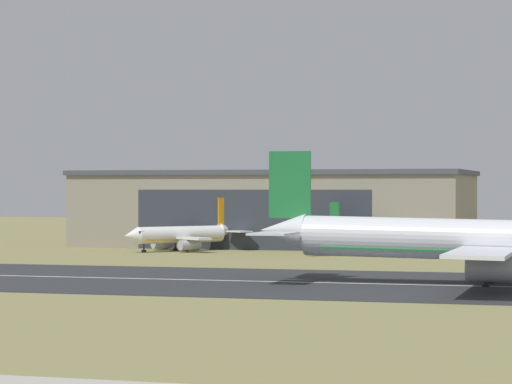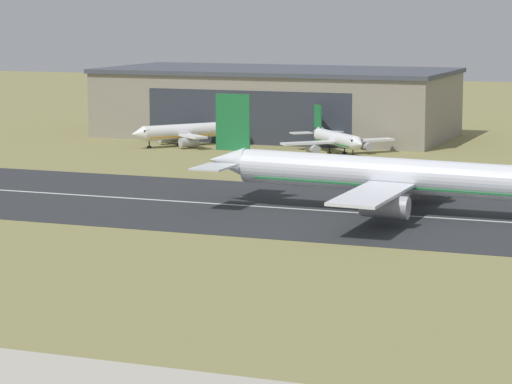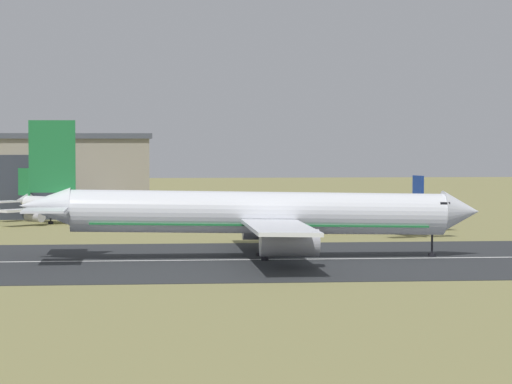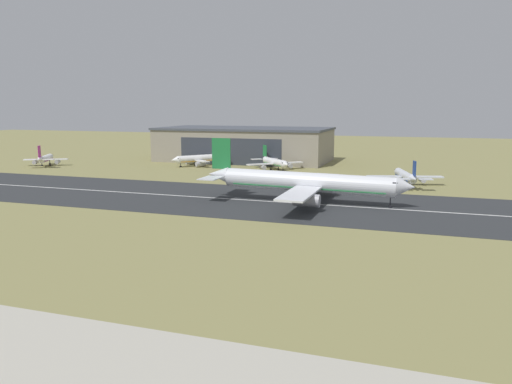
{
  "view_description": "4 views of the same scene",
  "coord_description": "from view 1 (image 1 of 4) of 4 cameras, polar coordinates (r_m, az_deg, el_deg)",
  "views": [
    {
      "loc": [
        46.28,
        -31.39,
        10.92
      ],
      "look_at": [
        14.83,
        76.04,
        10.65
      ],
      "focal_mm": 85.0,
      "sensor_mm": 36.0,
      "label": 1
    },
    {
      "loc": [
        73.97,
        -48.9,
        27.49
      ],
      "look_at": [
        30.82,
        62.21,
        9.18
      ],
      "focal_mm": 85.0,
      "sensor_mm": 36.0,
      "label": 2
    },
    {
      "loc": [
        19.63,
        -27.04,
        13.21
      ],
      "look_at": [
        28.07,
        61.73,
        9.4
      ],
      "focal_mm": 85.0,
      "sensor_mm": 36.0,
      "label": 3
    },
    {
      "loc": [
        59.36,
        -11.14,
        23.29
      ],
      "look_at": [
        30.55,
        73.99,
        7.91
      ],
      "focal_mm": 35.0,
      "sensor_mm": 36.0,
      "label": 4
    }
  ],
  "objects": [
    {
      "name": "runway_centreline",
      "position": [
        144.78,
        -2.38,
        -4.16
      ],
      "size": [
        406.66,
        0.7,
        0.01
      ],
      "primitive_type": "cube",
      "color": "silver",
      "rests_on": "runway_strip"
    },
    {
      "name": "hangar_building",
      "position": [
        233.21,
        1.02,
        -0.77
      ],
      "size": [
        73.53,
        35.81,
        14.4
      ],
      "color": "gray",
      "rests_on": "ground_plane"
    },
    {
      "name": "airplane_parked_east",
      "position": [
        213.19,
        -3.52,
        -2.04
      ],
      "size": [
        19.7,
        22.55,
        9.37
      ],
      "color": "white",
      "rests_on": "ground_plane"
    },
    {
      "name": "airplane_parked_far_east",
      "position": [
        202.38,
        4.95,
        -2.16
      ],
      "size": [
        20.34,
        20.14,
        8.66
      ],
      "color": "white",
      "rests_on": "ground_plane"
    },
    {
      "name": "runway_strip",
      "position": [
        144.79,
        -2.38,
        -4.17
      ],
      "size": [
        451.85,
        43.09,
        0.06
      ],
      "primitive_type": "cube",
      "color": "#2B2D30",
      "rests_on": "ground_plane"
    },
    {
      "name": "airplane_landing",
      "position": [
        139.31,
        10.59,
        -2.3
      ],
      "size": [
        51.62,
        43.79,
        15.41
      ],
      "color": "silver",
      "rests_on": "ground_plane"
    }
  ]
}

